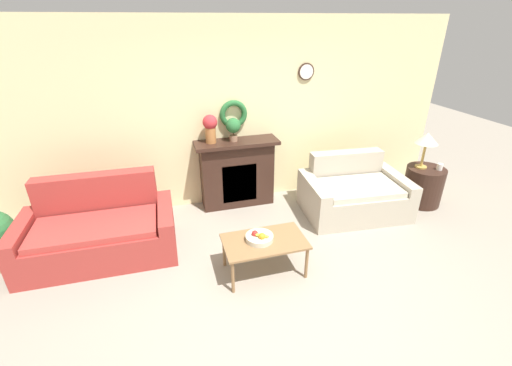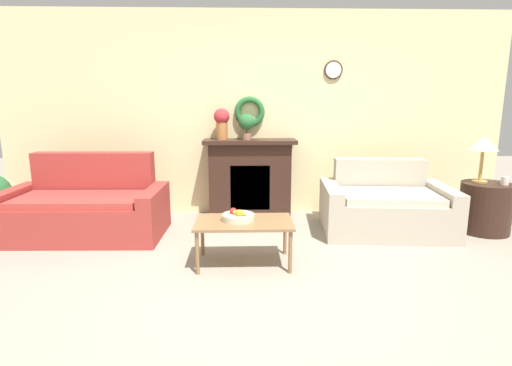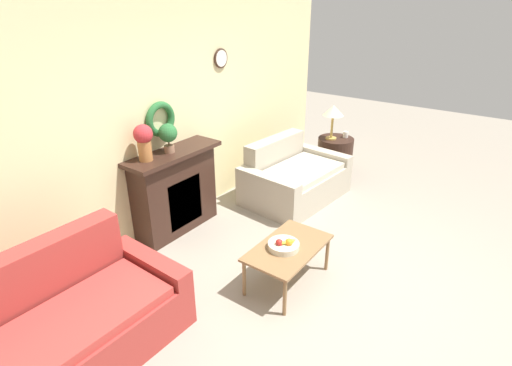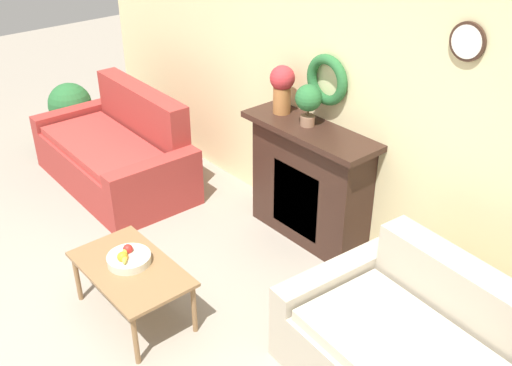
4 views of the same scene
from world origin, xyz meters
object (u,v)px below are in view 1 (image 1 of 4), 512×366
coffee_table (264,244)px  mug (440,167)px  fruit_bowl (259,237)px  side_table_by_loveseat (423,186)px  vase_on_mantel_left (210,127)px  couch_left (99,231)px  table_lamp (427,140)px  fireplace (237,173)px  potted_plant_on_mantel (233,127)px  loveseat_right (353,193)px

coffee_table → mug: size_ratio=9.34×
fruit_bowl → side_table_by_loveseat: side_table_by_loveseat is taller
fruit_bowl → vase_on_mantel_left: 1.84m
coffee_table → vase_on_mantel_left: (-0.28, 1.66, 0.89)m
couch_left → table_lamp: table_lamp is taller
mug → coffee_table: bearing=-165.5°
fireplace → potted_plant_on_mantel: size_ratio=3.61×
side_table_by_loveseat → fruit_bowl: bearing=-163.7°
loveseat_right → mug: loveseat_right is taller
side_table_by_loveseat → mug: 0.38m
table_lamp → potted_plant_on_mantel: size_ratio=1.62×
couch_left → table_lamp: 4.65m
fireplace → fruit_bowl: size_ratio=3.97×
fireplace → table_lamp: 2.84m
loveseat_right → vase_on_mantel_left: size_ratio=3.81×
fruit_bowl → fireplace: bearing=85.2°
coffee_table → mug: 3.09m
fireplace → mug: 3.03m
fireplace → mug: size_ratio=12.44×
fireplace → coffee_table: (-0.08, -1.66, -0.14)m
couch_left → loveseat_right: (3.49, 0.05, -0.02)m
couch_left → coffee_table: couch_left is taller
mug → potted_plant_on_mantel: 3.13m
mug → side_table_by_loveseat: bearing=142.1°
coffee_table → mug: (2.98, 0.77, 0.26)m
vase_on_mantel_left → mug: bearing=-15.3°
couch_left → vase_on_mantel_left: 1.96m
coffee_table → fruit_bowl: 0.10m
mug → table_lamp: bearing=141.8°
couch_left → coffee_table: size_ratio=1.95×
coffee_table → couch_left: bearing=153.8°
coffee_table → fruit_bowl: (-0.05, 0.02, 0.08)m
potted_plant_on_mantel → side_table_by_loveseat: bearing=-15.3°
couch_left → loveseat_right: couch_left is taller
couch_left → fruit_bowl: bearing=-25.2°
couch_left → fruit_bowl: size_ratio=5.80×
table_lamp → loveseat_right: bearing=179.0°
fireplace → side_table_by_loveseat: (2.77, -0.79, -0.23)m
coffee_table → table_lamp: size_ratio=1.67×
mug → vase_on_mantel_left: vase_on_mantel_left is taller
table_lamp → vase_on_mantel_left: 3.16m
loveseat_right → fruit_bowl: loveseat_right is taller
table_lamp → potted_plant_on_mantel: bearing=165.4°
fireplace → side_table_by_loveseat: fireplace is taller
vase_on_mantel_left → potted_plant_on_mantel: (0.32, -0.02, -0.02)m
loveseat_right → mug: size_ratio=15.69×
side_table_by_loveseat → coffee_table: bearing=-163.0°
side_table_by_loveseat → vase_on_mantel_left: (-3.14, 0.79, 0.97)m
fireplace → side_table_by_loveseat: 2.89m
fruit_bowl → table_lamp: bearing=17.8°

